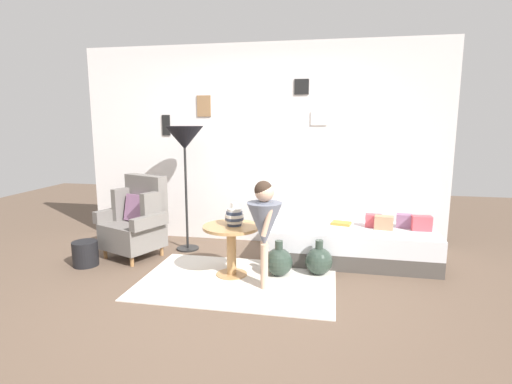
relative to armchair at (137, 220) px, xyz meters
name	(u,v)px	position (x,y,z in m)	size (l,w,h in m)	color
ground_plane	(220,301)	(1.33, -1.04, -0.44)	(12.00, 12.00, 0.00)	brown
gallery_wall	(259,145)	(1.33, 0.91, 0.86)	(4.80, 0.12, 2.60)	silver
rug	(238,281)	(1.38, -0.56, -0.43)	(1.97, 1.32, 0.01)	silver
armchair	(137,220)	(0.00, 0.00, 0.00)	(0.89, 0.79, 0.97)	#9E7042
daybed	(350,244)	(2.53, 0.30, -0.24)	(1.91, 0.83, 0.40)	#4C4742
pillow_head	(421,223)	(3.30, 0.33, 0.04)	(0.21, 0.12, 0.17)	#D64C56
pillow_mid	(404,221)	(3.13, 0.42, 0.04)	(0.18, 0.12, 0.16)	gray
pillow_back	(384,223)	(2.89, 0.29, 0.04)	(0.21, 0.12, 0.15)	tan
pillow_extra	(373,221)	(2.78, 0.38, 0.03)	(0.18, 0.12, 0.15)	#D64C56
side_table	(231,240)	(1.28, -0.41, -0.05)	(0.59, 0.59, 0.54)	tan
vase_striped	(234,216)	(1.31, -0.40, 0.20)	(0.19, 0.19, 0.24)	#2D384C
floor_lamp	(185,142)	(0.51, 0.34, 0.93)	(0.47, 0.47, 1.56)	black
person_child	(264,221)	(1.67, -0.65, 0.23)	(0.34, 0.34, 1.06)	#D8AD8E
book_on_daybed	(341,223)	(2.42, 0.42, -0.02)	(0.22, 0.16, 0.03)	gold
demijohn_near	(279,262)	(1.77, -0.32, -0.29)	(0.30, 0.30, 0.38)	#2D3D33
demijohn_far	(319,261)	(2.18, -0.20, -0.29)	(0.29, 0.29, 0.38)	#2D3D33
magazine_basket	(85,254)	(-0.42, -0.44, -0.30)	(0.28, 0.28, 0.28)	black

